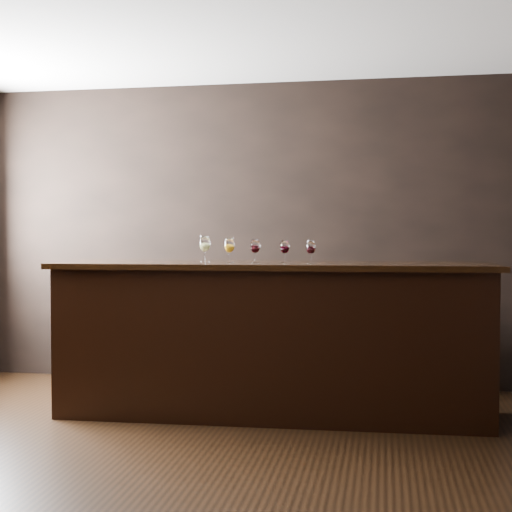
% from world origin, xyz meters
% --- Properties ---
extents(ground, '(5.00, 5.00, 0.00)m').
position_xyz_m(ground, '(0.00, 0.00, 0.00)').
color(ground, black).
rests_on(ground, ground).
extents(room_shell, '(5.02, 4.52, 2.81)m').
position_xyz_m(room_shell, '(-0.23, 0.11, 1.81)').
color(room_shell, black).
rests_on(room_shell, ground).
extents(bar_counter, '(3.27, 0.82, 1.14)m').
position_xyz_m(bar_counter, '(0.53, 1.06, 0.57)').
color(bar_counter, black).
rests_on(bar_counter, ground).
extents(bar_top, '(3.39, 0.90, 0.04)m').
position_xyz_m(bar_top, '(0.53, 1.06, 1.16)').
color(bar_top, black).
rests_on(bar_top, bar_counter).
extents(back_bar_shelf, '(2.43, 0.40, 0.88)m').
position_xyz_m(back_bar_shelf, '(-0.11, 2.03, 0.44)').
color(back_bar_shelf, black).
rests_on(back_bar_shelf, ground).
extents(glass_white, '(0.09, 0.09, 0.20)m').
position_xyz_m(glass_white, '(-0.00, 1.10, 1.32)').
color(glass_white, white).
rests_on(glass_white, bar_top).
extents(glass_amber, '(0.08, 0.08, 0.19)m').
position_xyz_m(glass_amber, '(0.20, 1.05, 1.31)').
color(glass_amber, white).
rests_on(glass_amber, bar_top).
extents(glass_red_a, '(0.08, 0.08, 0.18)m').
position_xyz_m(glass_red_a, '(0.40, 1.08, 1.30)').
color(glass_red_a, white).
rests_on(glass_red_a, bar_top).
extents(glass_red_b, '(0.07, 0.07, 0.17)m').
position_xyz_m(glass_red_b, '(0.63, 1.10, 1.30)').
color(glass_red_b, white).
rests_on(glass_red_b, bar_top).
extents(glass_red_c, '(0.07, 0.07, 0.17)m').
position_xyz_m(glass_red_c, '(0.84, 1.04, 1.30)').
color(glass_red_c, white).
rests_on(glass_red_c, bar_top).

